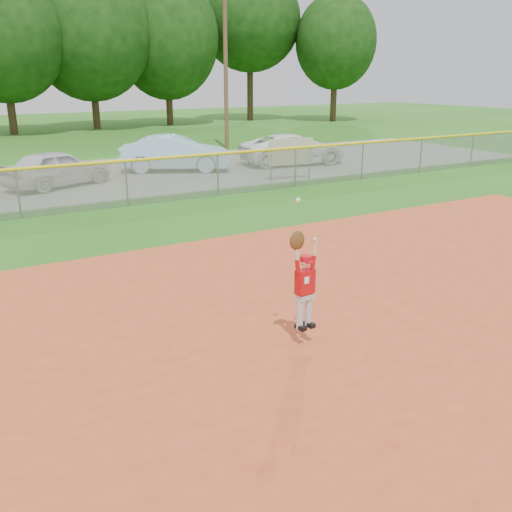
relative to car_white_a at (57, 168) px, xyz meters
The scene contains 11 objects.
ground 14.67m from the car_white_a, 85.17° to the right, with size 120.00×120.00×0.00m, color #256116.
clay_infield 17.66m from the car_white_a, 85.99° to the right, with size 24.00×16.00×0.04m, color #B34220.
parking_strip 2.00m from the car_white_a, 48.59° to the left, with size 44.00×10.00×0.03m, color gray.
car_white_a is the anchor object (origin of this frame).
car_blue 5.49m from the car_white_a, 11.97° to the left, with size 1.67×4.79×1.58m, color #9ACAE6.
car_white_b 11.07m from the car_white_a, ahead, with size 2.35×5.09×1.42m, color white.
sponsor_sign 9.16m from the car_white_a, 21.37° to the right, with size 1.90×0.41×1.71m.
outfield_fence 4.77m from the car_white_a, 74.99° to the right, with size 40.06×0.10×1.55m.
power_lines 8.68m from the car_white_a, 73.20° to the left, with size 19.40×0.24×9.00m.
tree_line 24.37m from the car_white_a, 84.62° to the left, with size 62.37×13.00×14.43m.
ballplayer 15.88m from the car_white_a, 88.70° to the right, with size 0.54×0.24×2.13m.
Camera 1 is at (-5.73, -8.04, 4.17)m, focal length 40.00 mm.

